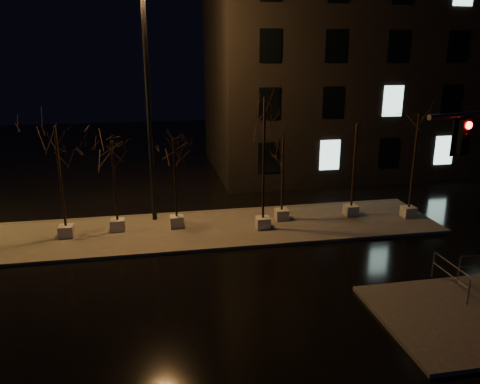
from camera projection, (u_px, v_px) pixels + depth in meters
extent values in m
plane|color=black|center=(242.00, 287.00, 17.52)|extent=(90.00, 90.00, 0.00)
cube|color=#4C4944|center=(219.00, 228.00, 23.15)|extent=(22.00, 5.00, 0.15)
cube|color=black|center=(380.00, 65.00, 34.80)|extent=(25.00, 12.00, 15.00)
cube|color=#B5B4A9|center=(66.00, 231.00, 21.84)|extent=(0.65, 0.65, 0.55)
cylinder|color=black|center=(60.00, 178.00, 21.10)|extent=(0.11, 0.11, 4.63)
cube|color=#B5B4A9|center=(118.00, 225.00, 22.64)|extent=(0.65, 0.65, 0.55)
cylinder|color=black|center=(114.00, 181.00, 22.01)|extent=(0.11, 0.11, 3.83)
cube|color=#B5B4A9|center=(177.00, 221.00, 23.10)|extent=(0.65, 0.65, 0.55)
cylinder|color=black|center=(175.00, 178.00, 22.46)|extent=(0.11, 0.11, 3.88)
cube|color=#B5B4A9|center=(263.00, 223.00, 22.93)|extent=(0.65, 0.65, 0.55)
cylinder|color=black|center=(264.00, 159.00, 22.01)|extent=(0.11, 0.11, 5.82)
cube|color=#B5B4A9|center=(282.00, 214.00, 24.09)|extent=(0.65, 0.65, 0.55)
cylinder|color=black|center=(283.00, 174.00, 23.47)|extent=(0.11, 0.11, 3.80)
cube|color=#B5B4A9|center=(351.00, 210.00, 24.72)|extent=(0.65, 0.65, 0.55)
cylinder|color=black|center=(354.00, 166.00, 24.02)|extent=(0.11, 0.11, 4.30)
cube|color=#B5B4A9|center=(408.00, 212.00, 24.49)|extent=(0.65, 0.65, 0.55)
cylinder|color=black|center=(414.00, 162.00, 23.72)|extent=(0.11, 0.11, 4.82)
cube|color=black|center=(463.00, 136.00, 11.78)|extent=(0.34, 0.28, 0.90)
cylinder|color=black|center=(149.00, 107.00, 22.56)|extent=(0.23, 0.23, 11.48)
cylinder|color=#515359|center=(459.00, 270.00, 17.46)|extent=(0.06, 0.06, 0.99)
cylinder|color=#515359|center=(469.00, 292.00, 15.87)|extent=(0.05, 0.05, 0.96)
cylinder|color=#515359|center=(433.00, 265.00, 17.89)|extent=(0.05, 0.05, 0.96)
cylinder|color=#515359|center=(452.00, 264.00, 16.73)|extent=(0.06, 2.14, 0.04)
cylinder|color=#515359|center=(450.00, 275.00, 16.85)|extent=(0.06, 2.14, 0.04)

